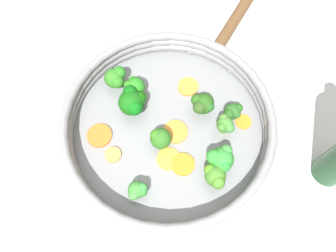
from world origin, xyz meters
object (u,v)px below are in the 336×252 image
at_px(broccoli_floret_2, 225,125).
at_px(broccoli_floret_7, 138,191).
at_px(broccoli_floret_0, 132,102).
at_px(broccoli_floret_4, 135,86).
at_px(broccoli_floret_9, 202,104).
at_px(carrot_slice_1, 188,87).
at_px(carrot_slice_3, 183,164).
at_px(broccoli_floret_3, 233,112).
at_px(carrot_slice_5, 113,155).
at_px(carrot_slice_4, 99,135).
at_px(broccoli_floret_1, 161,138).
at_px(carrot_slice_6, 169,159).
at_px(broccoli_floret_5, 116,77).
at_px(broccoli_floret_6, 221,159).
at_px(broccoli_floret_8, 215,176).
at_px(carrot_slice_0, 176,130).
at_px(skillet, 168,130).
at_px(carrot_slice_2, 243,122).

bearing_deg(broccoli_floret_2, broccoli_floret_7, -118.79).
xyz_separation_m(broccoli_floret_0, broccoli_floret_4, (-0.01, 0.03, -0.00)).
distance_m(broccoli_floret_0, broccoli_floret_9, 0.12).
bearing_deg(broccoli_floret_0, carrot_slice_1, 49.44).
height_order(carrot_slice_3, broccoli_floret_3, broccoli_floret_3).
relative_size(carrot_slice_3, carrot_slice_5, 1.44).
bearing_deg(broccoli_floret_2, carrot_slice_4, -153.90).
height_order(carrot_slice_4, carrot_slice_5, same).
height_order(carrot_slice_1, broccoli_floret_4, broccoli_floret_4).
relative_size(carrot_slice_5, broccoli_floret_1, 0.64).
distance_m(carrot_slice_6, broccoli_floret_5, 0.18).
bearing_deg(carrot_slice_4, broccoli_floret_4, 78.12).
bearing_deg(carrot_slice_6, broccoli_floret_1, 137.55).
height_order(broccoli_floret_5, broccoli_floret_6, broccoli_floret_5).
xyz_separation_m(carrot_slice_4, broccoli_floret_7, (0.11, -0.06, 0.02)).
distance_m(carrot_slice_4, broccoli_floret_8, 0.21).
relative_size(carrot_slice_1, carrot_slice_6, 0.94).
relative_size(carrot_slice_0, broccoli_floret_3, 1.05).
bearing_deg(broccoli_floret_0, broccoli_floret_6, -10.32).
distance_m(skillet, broccoli_floret_9, 0.08).
distance_m(skillet, carrot_slice_0, 0.02).
relative_size(carrot_slice_6, broccoli_floret_7, 1.16).
bearing_deg(broccoli_floret_2, skillet, -158.64).
xyz_separation_m(carrot_slice_2, broccoli_floret_3, (-0.02, -0.00, 0.03)).
bearing_deg(broccoli_floret_4, carrot_slice_6, -40.84).
distance_m(carrot_slice_1, carrot_slice_4, 0.19).
relative_size(broccoli_floret_1, broccoli_floret_7, 1.23).
distance_m(broccoli_floret_4, broccoli_floret_8, 0.21).
distance_m(broccoli_floret_2, broccoli_floret_9, 0.05).
relative_size(carrot_slice_0, broccoli_floret_6, 0.95).
bearing_deg(carrot_slice_3, carrot_slice_0, 123.31).
distance_m(carrot_slice_0, broccoli_floret_5, 0.15).
relative_size(broccoli_floret_2, broccoli_floret_3, 1.05).
bearing_deg(carrot_slice_2, broccoli_floret_0, -163.11).
distance_m(skillet, broccoli_floret_4, 0.10).
xyz_separation_m(skillet, carrot_slice_4, (-0.11, -0.06, 0.01)).
distance_m(carrot_slice_6, broccoli_floret_4, 0.15).
distance_m(carrot_slice_5, carrot_slice_6, 0.10).
height_order(carrot_slice_4, broccoli_floret_8, broccoli_floret_8).
bearing_deg(broccoli_floret_8, carrot_slice_2, 84.37).
xyz_separation_m(skillet, broccoli_floret_5, (-0.12, 0.04, 0.04)).
bearing_deg(broccoli_floret_6, broccoli_floret_4, 161.06).
xyz_separation_m(carrot_slice_6, broccoli_floret_2, (0.07, 0.09, 0.03)).
distance_m(carrot_slice_3, carrot_slice_5, 0.12).
distance_m(broccoli_floret_5, broccoli_floret_6, 0.24).
bearing_deg(carrot_slice_1, broccoli_floret_1, -89.66).
bearing_deg(broccoli_floret_0, broccoli_floret_7, -60.83).
bearing_deg(broccoli_floret_8, broccoli_floret_2, 100.51).
bearing_deg(broccoli_floret_2, carrot_slice_6, -127.81).
xyz_separation_m(carrot_slice_4, broccoli_floret_8, (0.21, 0.01, 0.02)).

